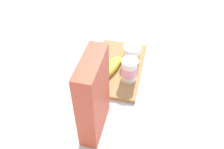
# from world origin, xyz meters

# --- Properties ---
(ground_plane) EXTENTS (2.40, 2.40, 0.00)m
(ground_plane) POSITION_xyz_m (0.00, 0.00, 0.00)
(ground_plane) COLOR silver
(cutting_board) EXTENTS (0.35, 0.21, 0.02)m
(cutting_board) POSITION_xyz_m (0.00, 0.00, 0.01)
(cutting_board) COLOR #A37A4C
(cutting_board) RESTS_ON ground_plane
(cereal_box) EXTENTS (0.17, 0.06, 0.30)m
(cereal_box) POSITION_xyz_m (0.30, -0.01, 0.15)
(cereal_box) COLOR #D85138
(cereal_box) RESTS_ON ground_plane
(yogurt_cup_front) EXTENTS (0.08, 0.08, 0.08)m
(yogurt_cup_front) POSITION_xyz_m (-0.04, 0.05, 0.06)
(yogurt_cup_front) COLOR white
(yogurt_cup_front) RESTS_ON cutting_board
(yogurt_cup_back) EXTENTS (0.07, 0.07, 0.10)m
(yogurt_cup_back) POSITION_xyz_m (0.06, 0.06, 0.07)
(yogurt_cup_back) COLOR white
(yogurt_cup_back) RESTS_ON cutting_board
(banana_bunch) EXTENTS (0.16, 0.12, 0.03)m
(banana_bunch) POSITION_xyz_m (0.02, -0.03, 0.03)
(banana_bunch) COLOR yellow
(banana_bunch) RESTS_ON cutting_board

